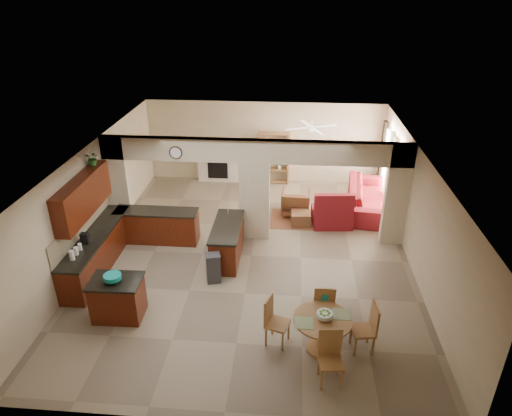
# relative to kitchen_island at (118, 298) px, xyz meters

# --- Properties ---
(floor) EXTENTS (10.00, 10.00, 0.00)m
(floor) POSITION_rel_kitchen_island_xyz_m (2.56, 2.57, -0.46)
(floor) COLOR gray
(floor) RESTS_ON ground
(ceiling) EXTENTS (10.00, 10.00, 0.00)m
(ceiling) POSITION_rel_kitchen_island_xyz_m (2.56, 2.57, 2.34)
(ceiling) COLOR white
(ceiling) RESTS_ON wall_back
(wall_back) EXTENTS (8.00, 0.00, 8.00)m
(wall_back) POSITION_rel_kitchen_island_xyz_m (2.56, 7.57, 0.94)
(wall_back) COLOR tan
(wall_back) RESTS_ON floor
(wall_front) EXTENTS (8.00, 0.00, 8.00)m
(wall_front) POSITION_rel_kitchen_island_xyz_m (2.56, -2.43, 0.94)
(wall_front) COLOR tan
(wall_front) RESTS_ON floor
(wall_left) EXTENTS (0.00, 10.00, 10.00)m
(wall_left) POSITION_rel_kitchen_island_xyz_m (-1.44, 2.57, 0.94)
(wall_left) COLOR tan
(wall_left) RESTS_ON floor
(wall_right) EXTENTS (0.00, 10.00, 10.00)m
(wall_right) POSITION_rel_kitchen_island_xyz_m (6.56, 2.57, 0.94)
(wall_right) COLOR tan
(wall_right) RESTS_ON floor
(partition_left_pier) EXTENTS (0.60, 0.25, 2.80)m
(partition_left_pier) POSITION_rel_kitchen_island_xyz_m (-1.14, 3.57, 0.94)
(partition_left_pier) COLOR tan
(partition_left_pier) RESTS_ON floor
(partition_center_pier) EXTENTS (0.80, 0.25, 2.20)m
(partition_center_pier) POSITION_rel_kitchen_island_xyz_m (2.56, 3.57, 0.64)
(partition_center_pier) COLOR tan
(partition_center_pier) RESTS_ON floor
(partition_right_pier) EXTENTS (0.60, 0.25, 2.80)m
(partition_right_pier) POSITION_rel_kitchen_island_xyz_m (6.26, 3.57, 0.94)
(partition_right_pier) COLOR tan
(partition_right_pier) RESTS_ON floor
(partition_header) EXTENTS (8.00, 0.25, 0.60)m
(partition_header) POSITION_rel_kitchen_island_xyz_m (2.56, 3.57, 2.04)
(partition_header) COLOR tan
(partition_header) RESTS_ON partition_center_pier
(kitchen_counter) EXTENTS (2.52, 3.29, 1.48)m
(kitchen_counter) POSITION_rel_kitchen_island_xyz_m (-0.71, 2.33, 0.01)
(kitchen_counter) COLOR #3C0906
(kitchen_counter) RESTS_ON floor
(upper_cabinets) EXTENTS (0.35, 2.40, 0.90)m
(upper_cabinets) POSITION_rel_kitchen_island_xyz_m (-1.26, 1.77, 1.46)
(upper_cabinets) COLOR #3C0906
(upper_cabinets) RESTS_ON wall_left
(peninsula) EXTENTS (0.70, 1.85, 0.91)m
(peninsula) POSITION_rel_kitchen_island_xyz_m (1.96, 2.46, -0.00)
(peninsula) COLOR #3C0906
(peninsula) RESTS_ON floor
(wall_clock) EXTENTS (0.34, 0.03, 0.34)m
(wall_clock) POSITION_rel_kitchen_island_xyz_m (0.56, 3.42, 1.99)
(wall_clock) COLOR #4B2819
(wall_clock) RESTS_ON partition_header
(rug) EXTENTS (1.60, 1.30, 0.01)m
(rug) POSITION_rel_kitchen_island_xyz_m (3.76, 4.67, -0.45)
(rug) COLOR brown
(rug) RESTS_ON floor
(fireplace) EXTENTS (1.60, 0.35, 1.20)m
(fireplace) POSITION_rel_kitchen_island_xyz_m (0.96, 7.41, 0.16)
(fireplace) COLOR beige
(fireplace) RESTS_ON floor
(shelving_unit) EXTENTS (1.00, 0.32, 1.80)m
(shelving_unit) POSITION_rel_kitchen_island_xyz_m (2.91, 7.39, 0.44)
(shelving_unit) COLOR brown
(shelving_unit) RESTS_ON floor
(window_a) EXTENTS (0.02, 0.90, 1.90)m
(window_a) POSITION_rel_kitchen_island_xyz_m (6.53, 4.87, 0.74)
(window_a) COLOR white
(window_a) RESTS_ON wall_right
(window_b) EXTENTS (0.02, 0.90, 1.90)m
(window_b) POSITION_rel_kitchen_island_xyz_m (6.53, 6.57, 0.74)
(window_b) COLOR white
(window_b) RESTS_ON wall_right
(glazed_door) EXTENTS (0.02, 0.70, 2.10)m
(glazed_door) POSITION_rel_kitchen_island_xyz_m (6.53, 5.72, 0.59)
(glazed_door) COLOR white
(glazed_door) RESTS_ON wall_right
(drape_a_left) EXTENTS (0.10, 0.28, 2.30)m
(drape_a_left) POSITION_rel_kitchen_island_xyz_m (6.49, 4.27, 0.74)
(drape_a_left) COLOR #381816
(drape_a_left) RESTS_ON wall_right
(drape_a_right) EXTENTS (0.10, 0.28, 2.30)m
(drape_a_right) POSITION_rel_kitchen_island_xyz_m (6.49, 5.47, 0.74)
(drape_a_right) COLOR #381816
(drape_a_right) RESTS_ON wall_right
(drape_b_left) EXTENTS (0.10, 0.28, 2.30)m
(drape_b_left) POSITION_rel_kitchen_island_xyz_m (6.49, 5.97, 0.74)
(drape_b_left) COLOR #381816
(drape_b_left) RESTS_ON wall_right
(drape_b_right) EXTENTS (0.10, 0.28, 2.30)m
(drape_b_right) POSITION_rel_kitchen_island_xyz_m (6.49, 7.17, 0.74)
(drape_b_right) COLOR #381816
(drape_b_right) RESTS_ON wall_right
(ceiling_fan) EXTENTS (1.00, 1.00, 0.10)m
(ceiling_fan) POSITION_rel_kitchen_island_xyz_m (4.06, 5.57, 2.10)
(ceiling_fan) COLOR white
(ceiling_fan) RESTS_ON ceiling
(kitchen_island) EXTENTS (1.07, 0.77, 0.91)m
(kitchen_island) POSITION_rel_kitchen_island_xyz_m (0.00, 0.00, 0.00)
(kitchen_island) COLOR #3C0906
(kitchen_island) RESTS_ON floor
(teal_bowl) EXTENTS (0.36, 0.36, 0.17)m
(teal_bowl) POSITION_rel_kitchen_island_xyz_m (-0.01, -0.05, 0.54)
(teal_bowl) COLOR teal
(teal_bowl) RESTS_ON kitchen_island
(trash_can) EXTENTS (0.38, 0.35, 0.68)m
(trash_can) POSITION_rel_kitchen_island_xyz_m (1.77, 1.39, -0.12)
(trash_can) COLOR #313134
(trash_can) RESTS_ON floor
(dining_table) EXTENTS (1.11, 1.11, 0.75)m
(dining_table) POSITION_rel_kitchen_island_xyz_m (4.19, -0.65, 0.04)
(dining_table) COLOR brown
(dining_table) RESTS_ON floor
(fruit_bowl) EXTENTS (0.30, 0.30, 0.16)m
(fruit_bowl) POSITION_rel_kitchen_island_xyz_m (4.22, -0.66, 0.38)
(fruit_bowl) COLOR #63A122
(fruit_bowl) RESTS_ON dining_table
(sofa) EXTENTS (2.97, 1.45, 0.83)m
(sofa) POSITION_rel_kitchen_island_xyz_m (5.86, 5.55, -0.04)
(sofa) COLOR maroon
(sofa) RESTS_ON floor
(chaise) EXTENTS (1.19, 1.01, 0.44)m
(chaise) POSITION_rel_kitchen_island_xyz_m (4.73, 4.48, -0.24)
(chaise) COLOR maroon
(chaise) RESTS_ON floor
(armchair) EXTENTS (0.88, 0.90, 0.78)m
(armchair) POSITION_rel_kitchen_island_xyz_m (3.68, 5.05, -0.07)
(armchair) COLOR maroon
(armchair) RESTS_ON floor
(ottoman) EXTENTS (0.58, 0.58, 0.39)m
(ottoman) POSITION_rel_kitchen_island_xyz_m (3.83, 4.38, -0.26)
(ottoman) COLOR maroon
(ottoman) RESTS_ON floor
(plant) EXTENTS (0.36, 0.32, 0.36)m
(plant) POSITION_rel_kitchen_island_xyz_m (-1.26, 2.59, 2.09)
(plant) COLOR #1C5215
(plant) RESTS_ON upper_cabinets
(chair_north) EXTENTS (0.42, 0.43, 1.02)m
(chair_north) POSITION_rel_kitchen_island_xyz_m (4.25, 0.02, 0.10)
(chair_north) COLOR brown
(chair_north) RESTS_ON floor
(chair_east) EXTENTS (0.47, 0.47, 1.02)m
(chair_east) POSITION_rel_kitchen_island_xyz_m (5.05, -0.56, 0.10)
(chair_east) COLOR brown
(chair_east) RESTS_ON floor
(chair_south) EXTENTS (0.46, 0.46, 1.02)m
(chair_south) POSITION_rel_kitchen_island_xyz_m (4.30, -1.35, 0.10)
(chair_south) COLOR brown
(chair_south) RESTS_ON floor
(chair_west) EXTENTS (0.53, 0.53, 1.02)m
(chair_west) POSITION_rel_kitchen_island_xyz_m (3.27, -0.49, 0.10)
(chair_west) COLOR brown
(chair_west) RESTS_ON floor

